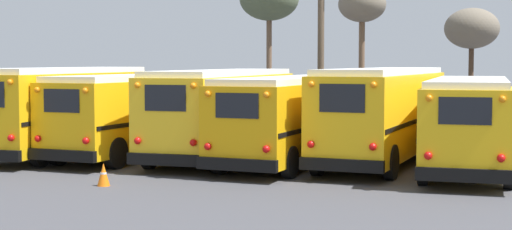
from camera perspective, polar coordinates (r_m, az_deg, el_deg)
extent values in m
plane|color=#424247|center=(27.85, -0.19, -3.34)|extent=(160.00, 160.00, 0.00)
cube|color=#EAAA0F|center=(30.64, -13.59, 0.42)|extent=(2.86, 9.94, 2.75)
cube|color=white|center=(30.59, -13.63, 3.18)|extent=(2.66, 9.54, 0.20)
sphere|color=red|center=(26.03, -17.40, -1.61)|extent=(0.22, 0.22, 0.22)
sphere|color=orange|center=(25.92, -17.48, 2.30)|extent=(0.18, 0.18, 0.18)
cube|color=black|center=(31.25, -15.43, 0.08)|extent=(0.57, 9.62, 0.14)
cube|color=black|center=(30.08, -11.66, 0.00)|extent=(0.57, 9.62, 0.14)
cylinder|color=black|center=(34.39, -12.09, -1.24)|extent=(0.33, 0.98, 0.97)
cylinder|color=black|center=(33.42, -8.85, -1.34)|extent=(0.33, 0.98, 0.97)
cylinder|color=black|center=(27.10, -15.41, -2.65)|extent=(0.33, 0.98, 0.97)
cube|color=#EAAA0F|center=(29.46, -8.36, 0.14)|extent=(3.00, 9.62, 2.47)
cube|color=white|center=(29.41, -8.39, 2.73)|extent=(2.78, 9.23, 0.20)
cube|color=black|center=(25.61, -13.94, -2.86)|extent=(2.52, 0.34, 0.36)
cube|color=black|center=(25.49, -13.97, 1.01)|extent=(1.35, 0.11, 0.74)
sphere|color=red|center=(26.12, -15.59, -1.66)|extent=(0.22, 0.22, 0.22)
sphere|color=orange|center=(26.02, -15.65, 1.78)|extent=(0.18, 0.18, 0.18)
sphere|color=red|center=(25.01, -12.28, -1.85)|extent=(0.22, 0.22, 0.22)
sphere|color=orange|center=(24.90, -12.34, 1.74)|extent=(0.18, 0.18, 0.18)
cube|color=black|center=(30.14, -10.37, -0.15)|extent=(0.56, 9.29, 0.14)
cube|color=black|center=(28.85, -6.26, -0.29)|extent=(0.56, 9.29, 0.14)
cylinder|color=black|center=(33.08, -6.93, -1.31)|extent=(0.34, 1.06, 1.05)
cylinder|color=black|center=(32.00, -3.36, -1.46)|extent=(0.34, 1.06, 1.05)
cylinder|color=black|center=(27.37, -14.17, -2.49)|extent=(0.34, 1.06, 1.05)
cylinder|color=black|center=(26.04, -10.14, -2.75)|extent=(0.34, 1.06, 1.05)
cube|color=yellow|center=(29.06, -2.33, 0.27)|extent=(2.96, 10.86, 2.67)
cube|color=white|center=(29.01, -2.34, 3.10)|extent=(2.74, 10.42, 0.20)
cube|color=black|center=(24.15, -6.61, -3.25)|extent=(2.52, 0.32, 0.36)
cube|color=black|center=(24.01, -6.62, 1.24)|extent=(1.35, 0.09, 0.80)
sphere|color=red|center=(24.47, -8.61, -1.87)|extent=(0.22, 0.22, 0.22)
sphere|color=orange|center=(24.35, -8.65, 2.15)|extent=(0.18, 0.18, 0.18)
sphere|color=red|center=(23.72, -4.59, -2.02)|extent=(0.22, 0.22, 0.22)
sphere|color=orange|center=(23.61, -4.61, 2.13)|extent=(0.18, 0.18, 0.18)
cube|color=black|center=(29.51, -4.60, -0.08)|extent=(0.51, 10.53, 0.14)
cube|color=black|center=(28.69, 0.02, -0.18)|extent=(0.51, 10.53, 0.14)
cylinder|color=black|center=(33.37, -1.86, -1.31)|extent=(0.32, 0.97, 0.96)
cylinder|color=black|center=(32.70, 1.97, -1.42)|extent=(0.32, 0.97, 0.96)
cylinder|color=black|center=(25.84, -7.75, -2.87)|extent=(0.32, 0.97, 0.96)
cylinder|color=black|center=(24.96, -2.94, -3.08)|extent=(0.32, 0.97, 0.96)
cube|color=#E5A00C|center=(27.21, 2.71, -0.20)|extent=(2.90, 9.76, 2.45)
cube|color=white|center=(27.14, 2.72, 2.58)|extent=(2.68, 9.36, 0.20)
cube|color=black|center=(22.80, -1.42, -3.63)|extent=(2.52, 0.31, 0.36)
cube|color=black|center=(22.67, -1.40, 0.68)|extent=(1.36, 0.09, 0.73)
sphere|color=red|center=(23.12, -3.53, -2.30)|extent=(0.22, 0.22, 0.22)
sphere|color=orange|center=(23.01, -3.55, 1.55)|extent=(0.18, 0.18, 0.18)
sphere|color=red|center=(22.38, 0.74, -2.50)|extent=(0.22, 0.22, 0.22)
sphere|color=orange|center=(22.26, 0.74, 1.48)|extent=(0.18, 0.18, 0.18)
cube|color=black|center=(27.66, 0.28, -0.51)|extent=(0.45, 9.46, 0.14)
cube|color=black|center=(26.83, 5.22, -0.66)|extent=(0.45, 9.46, 0.14)
cylinder|color=black|center=(30.99, 2.89, -1.70)|extent=(0.32, 1.00, 0.99)
cylinder|color=black|center=(30.31, 7.01, -1.85)|extent=(0.32, 1.00, 0.99)
cylinder|color=black|center=(24.49, -2.63, -3.18)|extent=(0.32, 1.00, 0.99)
cylinder|color=black|center=(23.62, 2.46, -3.45)|extent=(0.32, 1.00, 0.99)
cube|color=yellow|center=(27.60, 9.30, 0.14)|extent=(2.91, 10.62, 2.71)
cube|color=white|center=(27.55, 9.33, 3.16)|extent=(2.70, 10.19, 0.20)
cube|color=black|center=(22.61, 6.22, -3.64)|extent=(2.50, 0.31, 0.36)
cube|color=black|center=(22.46, 6.27, 1.22)|extent=(1.34, 0.09, 0.81)
sphere|color=red|center=(22.80, 4.01, -2.14)|extent=(0.22, 0.22, 0.22)
sphere|color=orange|center=(22.68, 4.03, 2.25)|extent=(0.18, 0.18, 0.18)
sphere|color=red|center=(22.29, 8.49, -2.31)|extent=(0.22, 0.22, 0.22)
sphere|color=orange|center=(22.18, 8.53, 2.18)|extent=(0.18, 0.18, 0.18)
cube|color=black|center=(27.92, 6.82, -0.21)|extent=(0.48, 10.31, 0.14)
cube|color=black|center=(27.37, 11.81, -0.35)|extent=(0.48, 10.31, 0.14)
cylinder|color=black|center=(31.80, 8.88, -1.52)|extent=(0.33, 1.08, 1.06)
cylinder|color=black|center=(31.36, 12.94, -1.65)|extent=(0.33, 1.08, 1.06)
cylinder|color=black|center=(24.21, 4.50, -3.18)|extent=(0.33, 1.08, 1.06)
cylinder|color=black|center=(23.62, 9.79, -3.40)|extent=(0.33, 1.08, 1.06)
cube|color=yellow|center=(26.28, 15.26, -0.51)|extent=(3.02, 10.09, 2.42)
cube|color=white|center=(26.21, 15.31, 2.35)|extent=(2.80, 9.68, 0.20)
cube|color=black|center=(21.39, 14.88, -4.26)|extent=(2.53, 0.34, 0.36)
cube|color=black|center=(21.25, 14.96, 0.29)|extent=(1.36, 0.10, 0.73)
sphere|color=red|center=(21.37, 12.41, -2.92)|extent=(0.22, 0.22, 0.22)
sphere|color=orange|center=(21.24, 12.47, 1.20)|extent=(0.18, 0.18, 0.18)
sphere|color=red|center=(21.31, 17.40, -3.02)|extent=(0.22, 0.22, 0.22)
sphere|color=orange|center=(21.19, 17.48, 1.11)|extent=(0.18, 0.18, 0.18)
cube|color=black|center=(26.35, 12.53, -0.85)|extent=(0.56, 9.76, 0.14)
cube|color=black|center=(26.29, 17.98, -0.96)|extent=(0.56, 9.76, 0.14)
cylinder|color=black|center=(30.09, 13.19, -1.97)|extent=(0.33, 0.99, 0.98)
cylinder|color=black|center=(30.04, 17.61, -2.06)|extent=(0.33, 0.99, 0.98)
cylinder|color=black|center=(22.79, 12.06, -3.81)|extent=(0.33, 0.99, 0.98)
cylinder|color=black|center=(22.72, 17.91, -3.93)|extent=(0.33, 0.99, 0.98)
cylinder|color=brown|center=(39.41, 4.74, 4.75)|extent=(0.33, 0.33, 8.21)
cylinder|color=#473323|center=(46.45, 15.35, 2.24)|extent=(0.29, 0.29, 4.56)
ellipsoid|color=#6B6051|center=(46.47, 15.42, 6.10)|extent=(3.09, 3.09, 2.32)
cylinder|color=brown|center=(50.08, 0.96, 3.59)|extent=(0.34, 0.34, 6.49)
cylinder|color=brown|center=(43.50, 7.68, 3.14)|extent=(0.33, 0.33, 5.93)
ellipsoid|color=#6B6051|center=(43.61, 7.73, 7.99)|extent=(2.62, 2.62, 1.96)
cone|color=orange|center=(22.62, -11.03, -4.27)|extent=(0.36, 0.36, 0.65)
cylinder|color=white|center=(22.61, -11.03, -4.19)|extent=(0.17, 0.17, 0.07)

